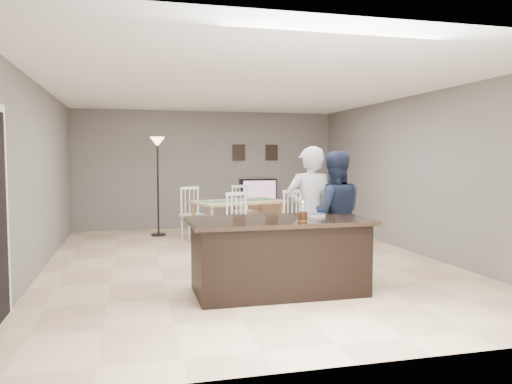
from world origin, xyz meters
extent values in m
plane|color=#CFB085|center=(0.00, 0.00, 0.00)|extent=(8.00, 8.00, 0.00)
plane|color=slate|center=(0.00, 4.00, 1.35)|extent=(6.00, 0.00, 6.00)
plane|color=slate|center=(0.00, -4.00, 1.35)|extent=(6.00, 0.00, 6.00)
plane|color=slate|center=(-3.00, 0.00, 1.35)|extent=(0.00, 8.00, 8.00)
plane|color=slate|center=(3.00, 0.00, 1.35)|extent=(0.00, 8.00, 8.00)
plane|color=white|center=(0.00, 0.00, 2.70)|extent=(8.00, 8.00, 0.00)
cube|color=black|center=(0.00, -1.80, 0.42)|extent=(2.00, 1.00, 0.85)
cube|color=black|center=(0.00, -1.80, 0.88)|extent=(2.15, 1.10, 0.05)
cube|color=brown|center=(1.20, 3.77, 0.30)|extent=(1.20, 0.40, 0.60)
imported|color=black|center=(1.20, 3.84, 0.86)|extent=(0.91, 0.12, 0.53)
plane|color=orange|center=(1.20, 3.76, 0.87)|extent=(0.78, 0.00, 0.78)
cube|color=black|center=(0.75, 3.98, 1.75)|extent=(0.30, 0.02, 0.38)
cube|color=black|center=(1.55, 3.98, 1.75)|extent=(0.30, 0.02, 0.38)
imported|color=silver|center=(0.60, -1.25, 0.89)|extent=(0.68, 0.47, 1.78)
imported|color=#1B253C|center=(0.95, -1.25, 0.86)|extent=(0.95, 0.80, 1.72)
cylinder|color=gold|center=(0.23, -2.04, 0.90)|extent=(0.15, 0.15, 0.00)
cylinder|color=#381E0F|center=(0.23, -2.04, 0.95)|extent=(0.11, 0.11, 0.10)
cylinder|color=white|center=(0.23, -2.04, 1.06)|extent=(0.02, 0.02, 0.11)
sphere|color=#FFBF4C|center=(0.23, -2.04, 1.12)|extent=(0.02, 0.02, 0.02)
cylinder|color=white|center=(0.54, -1.67, 0.91)|extent=(0.23, 0.23, 0.01)
cylinder|color=white|center=(0.54, -1.67, 0.92)|extent=(0.23, 0.23, 0.01)
cylinder|color=white|center=(0.54, -1.67, 0.93)|extent=(0.23, 0.23, 0.01)
cylinder|color=#324F99|center=(0.54, -1.67, 0.93)|extent=(0.23, 0.23, 0.00)
cube|color=tan|center=(0.28, 1.83, 0.78)|extent=(1.93, 1.46, 0.04)
cylinder|color=tan|center=(-0.33, 1.21, 0.38)|extent=(0.06, 0.06, 0.76)
cylinder|color=tan|center=(0.89, 2.45, 0.38)|extent=(0.06, 0.06, 0.76)
cube|color=#3F7255|center=(0.28, 1.83, 0.81)|extent=(1.54, 0.83, 0.01)
cube|color=white|center=(-0.05, 0.93, 0.48)|extent=(0.56, 0.55, 0.04)
cylinder|color=white|center=(-0.17, 0.71, 0.23)|extent=(0.03, 0.03, 0.46)
cylinder|color=white|center=(0.07, 1.15, 0.23)|extent=(0.03, 0.03, 0.46)
cube|color=white|center=(0.01, 0.75, 1.02)|extent=(0.40, 0.16, 0.05)
cube|color=white|center=(1.07, 1.30, 0.48)|extent=(0.56, 0.55, 0.04)
cylinder|color=white|center=(0.95, 1.08, 0.23)|extent=(0.03, 0.03, 0.46)
cylinder|color=white|center=(1.19, 1.53, 0.23)|extent=(0.03, 0.03, 0.46)
cube|color=white|center=(1.13, 1.12, 1.02)|extent=(0.40, 0.16, 0.05)
cube|color=white|center=(-0.52, 2.36, 0.48)|extent=(0.56, 0.55, 0.04)
cylinder|color=white|center=(-0.40, 2.58, 0.23)|extent=(0.03, 0.03, 0.46)
cylinder|color=white|center=(-0.64, 2.14, 0.23)|extent=(0.03, 0.03, 0.46)
cube|color=white|center=(-0.58, 2.54, 1.02)|extent=(0.40, 0.16, 0.05)
cube|color=white|center=(0.60, 2.73, 0.48)|extent=(0.56, 0.55, 0.04)
cylinder|color=white|center=(0.72, 2.95, 0.23)|extent=(0.03, 0.03, 0.46)
cylinder|color=white|center=(0.48, 2.51, 0.23)|extent=(0.03, 0.03, 0.46)
cube|color=white|center=(0.54, 2.91, 1.02)|extent=(0.40, 0.16, 0.05)
cylinder|color=black|center=(-1.18, 3.04, 0.02)|extent=(0.31, 0.31, 0.03)
cylinder|color=black|center=(-1.18, 3.04, 0.97)|extent=(0.04, 0.04, 1.89)
cone|color=#F1C385|center=(-1.18, 3.04, 1.96)|extent=(0.31, 0.31, 0.20)
camera|label=1|loc=(-1.71, -7.53, 1.64)|focal=35.00mm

